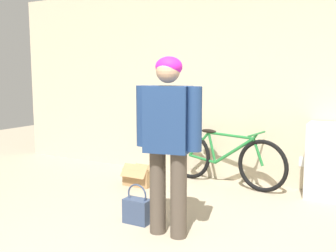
{
  "coord_description": "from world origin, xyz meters",
  "views": [
    {
      "loc": [
        1.36,
        -2.07,
        1.42
      ],
      "look_at": [
        -0.23,
        0.83,
        0.97
      ],
      "focal_mm": 42.0,
      "sensor_mm": 36.0,
      "label": 1
    }
  ],
  "objects_px": {
    "bicycle": "(224,158)",
    "person": "(168,132)",
    "handbag": "(137,210)",
    "cardboard_box": "(141,176)"
  },
  "relations": [
    {
      "from": "bicycle",
      "to": "person",
      "type": "bearing_deg",
      "value": -77.6
    },
    {
      "from": "bicycle",
      "to": "handbag",
      "type": "height_order",
      "value": "bicycle"
    },
    {
      "from": "bicycle",
      "to": "cardboard_box",
      "type": "xyz_separation_m",
      "value": [
        -0.93,
        -0.49,
        -0.23
      ]
    },
    {
      "from": "bicycle",
      "to": "handbag",
      "type": "relative_size",
      "value": 4.37
    },
    {
      "from": "cardboard_box",
      "to": "bicycle",
      "type": "bearing_deg",
      "value": 27.99
    },
    {
      "from": "person",
      "to": "bicycle",
      "type": "height_order",
      "value": "person"
    },
    {
      "from": "person",
      "to": "cardboard_box",
      "type": "distance_m",
      "value": 1.81
    },
    {
      "from": "person",
      "to": "handbag",
      "type": "distance_m",
      "value": 0.89
    },
    {
      "from": "person",
      "to": "handbag",
      "type": "xyz_separation_m",
      "value": [
        -0.39,
        0.1,
        -0.79
      ]
    },
    {
      "from": "person",
      "to": "handbag",
      "type": "bearing_deg",
      "value": 154.84
    }
  ]
}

